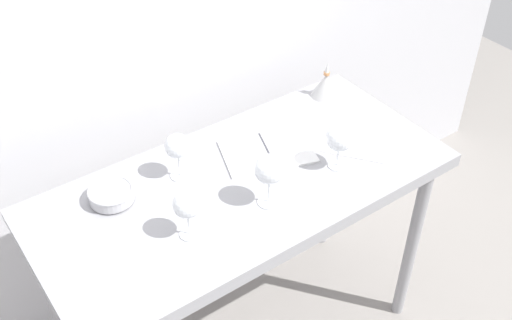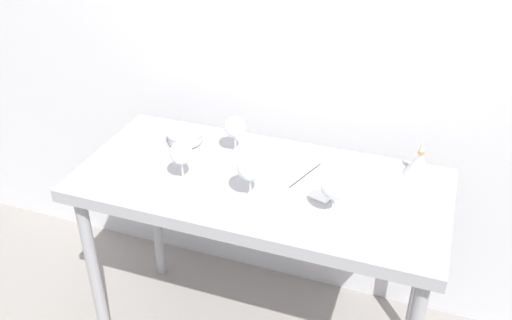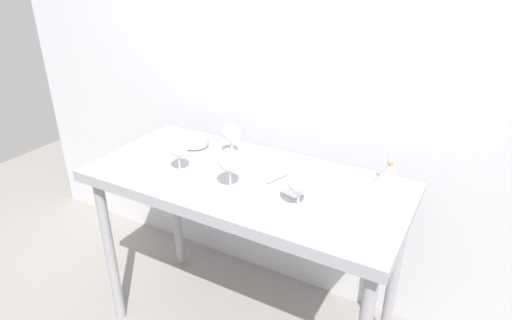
{
  "view_description": "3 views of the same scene",
  "coord_description": "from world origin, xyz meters",
  "views": [
    {
      "loc": [
        -0.85,
        -1.28,
        2.25
      ],
      "look_at": [
        0.04,
        -0.03,
        0.99
      ],
      "focal_mm": 43.37,
      "sensor_mm": 36.0,
      "label": 1
    },
    {
      "loc": [
        0.58,
        -1.67,
        2.07
      ],
      "look_at": [
        -0.02,
        -0.0,
        0.98
      ],
      "focal_mm": 39.34,
      "sensor_mm": 36.0,
      "label": 2
    },
    {
      "loc": [
        0.85,
        -1.43,
        1.78
      ],
      "look_at": [
        0.03,
        0.04,
        0.97
      ],
      "focal_mm": 30.4,
      "sensor_mm": 36.0,
      "label": 3
    }
  ],
  "objects": [
    {
      "name": "wine_glass_near_left",
      "position": [
        -0.27,
        -0.11,
        1.02
      ],
      "size": [
        0.08,
        0.08,
        0.17
      ],
      "color": "white",
      "rests_on": "steel_counter"
    },
    {
      "name": "wine_glass_near_center",
      "position": [
        0.01,
        -0.14,
        1.03
      ],
      "size": [
        0.1,
        0.1,
        0.18
      ],
      "color": "white",
      "rests_on": "steel_counter"
    },
    {
      "name": "wine_glass_far_left",
      "position": [
        -0.16,
        0.14,
        1.02
      ],
      "size": [
        0.08,
        0.08,
        0.17
      ],
      "color": "white",
      "rests_on": "steel_counter"
    },
    {
      "name": "wine_glass_near_right",
      "position": [
        0.31,
        -0.13,
        1.02
      ],
      "size": [
        0.1,
        0.1,
        0.17
      ],
      "color": "white",
      "rests_on": "steel_counter"
    },
    {
      "name": "back_wall",
      "position": [
        0.0,
        0.49,
        1.3
      ],
      "size": [
        3.8,
        0.04,
        2.6
      ],
      "primitive_type": "cube",
      "color": "silver",
      "rests_on": "ground_plane"
    },
    {
      "name": "decanter_funnel",
      "position": [
        0.55,
        0.23,
        0.95
      ],
      "size": [
        0.11,
        0.11,
        0.15
      ],
      "color": "#B9B9B9",
      "rests_on": "steel_counter"
    },
    {
      "name": "tasting_sheet_upper",
      "position": [
        0.44,
        -0.05,
        0.9
      ],
      "size": [
        0.3,
        0.32,
        0.0
      ],
      "primitive_type": "cube",
      "rotation": [
        0.0,
        0.0,
        0.65
      ],
      "color": "white",
      "rests_on": "steel_counter"
    },
    {
      "name": "steel_counter",
      "position": [
        0.0,
        -0.01,
        0.79
      ],
      "size": [
        1.4,
        0.65,
        0.9
      ],
      "color": "#949499",
      "rests_on": "ground_plane"
    },
    {
      "name": "open_notebook",
      "position": [
        0.16,
        0.07,
        0.9
      ],
      "size": [
        0.36,
        0.3,
        0.01
      ],
      "rotation": [
        0.0,
        0.0,
        -0.33
      ],
      "color": "white",
      "rests_on": "steel_counter"
    },
    {
      "name": "tasting_bowl",
      "position": [
        -0.39,
        0.16,
        0.93
      ],
      "size": [
        0.15,
        0.15,
        0.05
      ],
      "color": "#4C4C4C",
      "rests_on": "steel_counter"
    }
  ]
}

